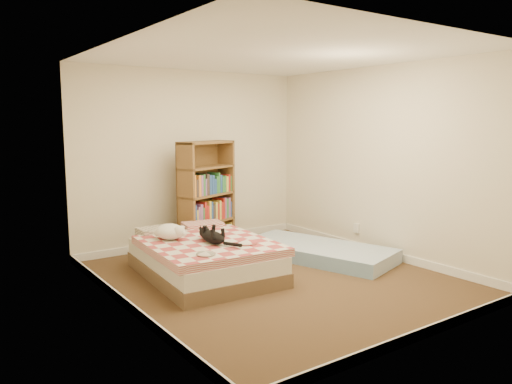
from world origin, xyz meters
TOP-DOWN VIEW (x-y plane):
  - room at (0.00, 0.00)m, footprint 3.51×4.01m
  - bed at (-0.62, 0.58)m, footprint 1.44×1.90m
  - bookshelf at (0.05, 1.68)m, footprint 1.01×0.61m
  - floor_mattress at (0.98, 0.37)m, footprint 1.44×2.14m
  - black_cat at (-0.62, 0.36)m, footprint 0.25×0.69m
  - white_dog at (-0.92, 0.77)m, footprint 0.44×0.46m

SIDE VIEW (x-z plane):
  - floor_mattress at x=0.98m, z-range 0.00..0.18m
  - bed at x=-0.62m, z-range -0.02..0.46m
  - black_cat at x=-0.62m, z-range 0.43..0.58m
  - white_dog at x=-0.92m, z-range 0.44..0.61m
  - bookshelf at x=0.05m, z-range -0.20..1.31m
  - room at x=0.00m, z-range -0.06..2.45m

